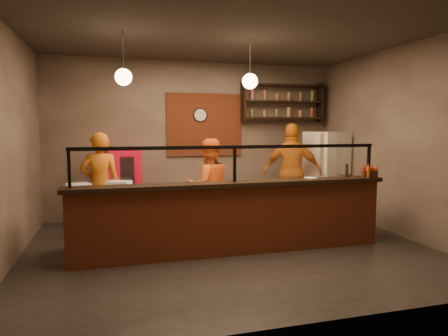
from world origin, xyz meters
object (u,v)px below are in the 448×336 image
object	(u,v)px
pizza_dough	(257,185)
cook_left	(100,185)
fridge	(326,174)
wall_clock	(200,115)
condiment_caddy	(370,174)
cook_mid	(209,187)
pepper_mill	(347,171)
cook_right	(292,172)
red_cooler	(122,185)

from	to	relation	value
pizza_dough	cook_left	bearing A→B (deg)	159.96
fridge	wall_clock	bearing A→B (deg)	143.66
fridge	condiment_caddy	bearing A→B (deg)	-119.46
wall_clock	pizza_dough	bearing A→B (deg)	-77.83
wall_clock	cook_mid	world-z (taller)	wall_clock
pizza_dough	pepper_mill	bearing A→B (deg)	-23.22
cook_right	pizza_dough	distance (m)	1.69
fridge	condiment_caddy	xyz separation A→B (m)	(-0.40, -2.00, 0.24)
cook_left	condiment_caddy	world-z (taller)	cook_left
cook_left	fridge	world-z (taller)	cook_left
cook_left	cook_right	size ratio (longest dim) A/B	0.91
pepper_mill	condiment_caddy	bearing A→B (deg)	-15.43
cook_left	condiment_caddy	distance (m)	4.37
cook_left	condiment_caddy	xyz separation A→B (m)	(4.09, -1.54, 0.23)
condiment_caddy	fridge	bearing A→B (deg)	78.71
cook_left	condiment_caddy	bearing A→B (deg)	162.82
wall_clock	pizza_dough	xyz separation A→B (m)	(0.47, -2.18, -1.19)
red_cooler	pizza_dough	xyz separation A→B (m)	(2.08, -1.87, 0.18)
cook_left	cook_mid	bearing A→B (deg)	173.90
pizza_dough	pepper_mill	size ratio (longest dim) A/B	2.46
red_cooler	pepper_mill	world-z (taller)	red_cooler
fridge	condiment_caddy	world-z (taller)	fridge
cook_left	red_cooler	size ratio (longest dim) A/B	1.21
fridge	red_cooler	xyz separation A→B (m)	(-4.11, 0.51, -0.15)
cook_right	fridge	bearing A→B (deg)	-146.34
cook_mid	pizza_dough	distance (m)	0.90
wall_clock	cook_left	bearing A→B (deg)	-147.15
wall_clock	condiment_caddy	bearing A→B (deg)	-53.37
cook_left	cook_right	bearing A→B (deg)	-171.72
cook_left	cook_mid	distance (m)	1.81
wall_clock	fridge	world-z (taller)	wall_clock
cook_left	cook_right	distance (m)	3.65
pepper_mill	pizza_dough	bearing A→B (deg)	156.78
fridge	red_cooler	size ratio (longest dim) A/B	1.20
condiment_caddy	pepper_mill	xyz separation A→B (m)	(-0.35, 0.10, 0.05)
cook_right	red_cooler	size ratio (longest dim) A/B	1.32
cook_right	pizza_dough	world-z (taller)	cook_right
cook_mid	condiment_caddy	distance (m)	2.63
fridge	pizza_dough	bearing A→B (deg)	-164.40
cook_right	condiment_caddy	xyz separation A→B (m)	(0.45, -1.85, 0.15)
wall_clock	cook_left	xyz separation A→B (m)	(-1.99, -1.28, -1.22)
condiment_caddy	cook_left	bearing A→B (deg)	159.33
cook_left	red_cooler	bearing A→B (deg)	-107.44
cook_mid	cook_right	size ratio (longest dim) A/B	0.86
red_cooler	cook_left	bearing A→B (deg)	-123.78
cook_left	condiment_caddy	size ratio (longest dim) A/B	8.89
cook_right	condiment_caddy	bearing A→B (deg)	126.74
pepper_mill	cook_mid	bearing A→B (deg)	149.62
wall_clock	red_cooler	distance (m)	2.14
cook_left	fridge	size ratio (longest dim) A/B	1.00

